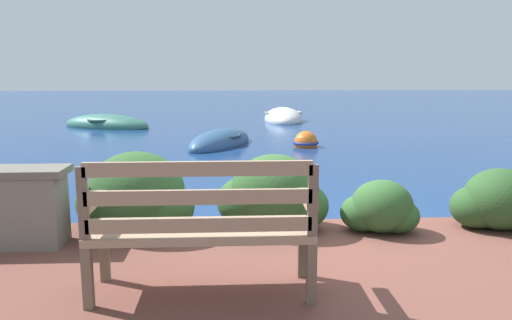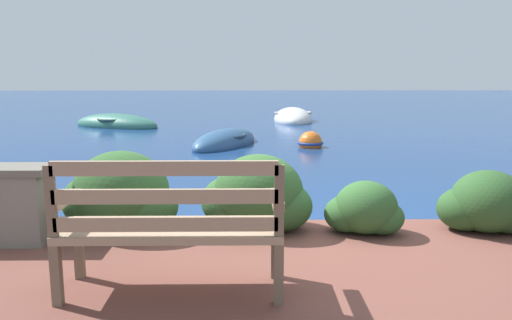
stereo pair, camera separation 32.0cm
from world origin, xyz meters
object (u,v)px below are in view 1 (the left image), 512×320
Objects in this scene: rowboat_nearest at (220,143)px; rowboat_mid at (107,125)px; mooring_buoy at (306,143)px; park_bench at (201,224)px; rowboat_far at (283,119)px.

rowboat_mid is at bearing 66.65° from rowboat_nearest.
mooring_buoy is at bearing -74.01° from rowboat_nearest.
park_bench is at bearing -154.79° from rowboat_nearest.
rowboat_nearest is (-0.04, 8.24, -0.65)m from park_bench.
rowboat_far is at bearing 5.09° from rowboat_nearest.
rowboat_far is at bearing 86.75° from park_bench.
park_bench is 2.51× the size of mooring_buoy.
rowboat_far is (5.58, 1.74, 0.01)m from rowboat_mid.
rowboat_mid is 6.92m from mooring_buoy.
rowboat_mid is 5.85m from rowboat_far.
rowboat_nearest is at bearing -23.62° from rowboat_mid.
rowboat_mid reaches higher than mooring_buoy.
park_bench reaches higher than rowboat_far.
rowboat_nearest is at bearing 171.06° from mooring_buoy.
park_bench is 8.27m from rowboat_nearest.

